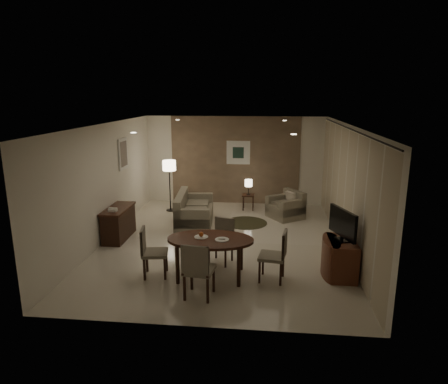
# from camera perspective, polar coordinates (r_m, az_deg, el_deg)

# --- Properties ---
(room_shell) EXTENTS (5.50, 7.00, 2.70)m
(room_shell) POSITION_cam_1_polar(r_m,az_deg,el_deg) (9.35, 0.13, 1.48)
(room_shell) COLOR beige
(room_shell) RESTS_ON ground
(taupe_accent) EXTENTS (3.96, 0.03, 2.70)m
(taupe_accent) POSITION_cam_1_polar(r_m,az_deg,el_deg) (12.37, 1.59, 4.52)
(taupe_accent) COLOR #7E644E
(taupe_accent) RESTS_ON wall_back
(curtain_wall) EXTENTS (0.08, 6.70, 2.58)m
(curtain_wall) POSITION_cam_1_polar(r_m,az_deg,el_deg) (9.09, 16.91, 0.32)
(curtain_wall) COLOR beige
(curtain_wall) RESTS_ON wall_right
(curtain_rod) EXTENTS (0.03, 6.80, 0.03)m
(curtain_rod) POSITION_cam_1_polar(r_m,az_deg,el_deg) (8.89, 17.51, 8.62)
(curtain_rod) COLOR black
(curtain_rod) RESTS_ON wall_right
(art_back_frame) EXTENTS (0.72, 0.03, 0.72)m
(art_back_frame) POSITION_cam_1_polar(r_m,az_deg,el_deg) (12.30, 2.05, 5.65)
(art_back_frame) COLOR silver
(art_back_frame) RESTS_ON wall_back
(art_back_canvas) EXTENTS (0.34, 0.01, 0.34)m
(art_back_canvas) POSITION_cam_1_polar(r_m,az_deg,el_deg) (12.28, 2.05, 5.64)
(art_back_canvas) COLOR #1B3126
(art_back_canvas) RESTS_ON wall_back
(art_left_frame) EXTENTS (0.03, 0.60, 0.80)m
(art_left_frame) POSITION_cam_1_polar(r_m,az_deg,el_deg) (10.64, -14.21, 5.31)
(art_left_frame) COLOR silver
(art_left_frame) RESTS_ON wall_left
(art_left_canvas) EXTENTS (0.01, 0.46, 0.64)m
(art_left_canvas) POSITION_cam_1_polar(r_m,az_deg,el_deg) (10.64, -14.13, 5.31)
(art_left_canvas) COLOR gray
(art_left_canvas) RESTS_ON wall_left
(downlight_nl) EXTENTS (0.10, 0.10, 0.01)m
(downlight_nl) POSITION_cam_1_polar(r_m,az_deg,el_deg) (7.30, -12.80, 8.27)
(downlight_nl) COLOR white
(downlight_nl) RESTS_ON ceiling
(downlight_nr) EXTENTS (0.10, 0.10, 0.01)m
(downlight_nr) POSITION_cam_1_polar(r_m,az_deg,el_deg) (6.93, 9.94, 8.12)
(downlight_nr) COLOR white
(downlight_nr) RESTS_ON ceiling
(downlight_fl) EXTENTS (0.10, 0.10, 0.01)m
(downlight_fl) POSITION_cam_1_polar(r_m,az_deg,el_deg) (10.76, -6.65, 10.20)
(downlight_fl) COLOR white
(downlight_fl) RESTS_ON ceiling
(downlight_fr) EXTENTS (0.10, 0.10, 0.01)m
(downlight_fr) POSITION_cam_1_polar(r_m,az_deg,el_deg) (10.52, 8.66, 10.06)
(downlight_fr) COLOR white
(downlight_fr) RESTS_ON ceiling
(console_desk) EXTENTS (0.48, 1.20, 0.75)m
(console_desk) POSITION_cam_1_polar(r_m,az_deg,el_deg) (9.80, -14.81, -4.32)
(console_desk) COLOR #442116
(console_desk) RESTS_ON floor
(telephone) EXTENTS (0.20, 0.14, 0.09)m
(telephone) POSITION_cam_1_polar(r_m,az_deg,el_deg) (9.41, -15.60, -2.42)
(telephone) COLOR white
(telephone) RESTS_ON console_desk
(tv_cabinet) EXTENTS (0.48, 0.90, 0.70)m
(tv_cabinet) POSITION_cam_1_polar(r_m,az_deg,el_deg) (7.92, 16.40, -9.01)
(tv_cabinet) COLOR brown
(tv_cabinet) RESTS_ON floor
(flat_tv) EXTENTS (0.36, 0.85, 0.60)m
(flat_tv) POSITION_cam_1_polar(r_m,az_deg,el_deg) (7.69, 16.59, -4.40)
(flat_tv) COLOR black
(flat_tv) RESTS_ON tv_cabinet
(dining_table) EXTENTS (1.61, 1.01, 0.75)m
(dining_table) POSITION_cam_1_polar(r_m,az_deg,el_deg) (7.56, -1.94, -9.35)
(dining_table) COLOR #442116
(dining_table) RESTS_ON floor
(chair_near) EXTENTS (0.54, 0.54, 0.99)m
(chair_near) POSITION_cam_1_polar(r_m,az_deg,el_deg) (6.82, -3.57, -10.92)
(chair_near) COLOR gray
(chair_near) RESTS_ON floor
(chair_far) EXTENTS (0.54, 0.54, 0.90)m
(chair_far) POSITION_cam_1_polar(r_m,az_deg,el_deg) (8.11, -0.49, -7.13)
(chair_far) COLOR gray
(chair_far) RESTS_ON floor
(chair_left) EXTENTS (0.52, 0.52, 0.94)m
(chair_left) POSITION_cam_1_polar(r_m,az_deg,el_deg) (7.65, -9.79, -8.49)
(chair_left) COLOR gray
(chair_left) RESTS_ON floor
(chair_right) EXTENTS (0.53, 0.53, 0.95)m
(chair_right) POSITION_cam_1_polar(r_m,az_deg,el_deg) (7.43, 6.86, -9.03)
(chair_right) COLOR gray
(chair_right) RESTS_ON floor
(plate_a) EXTENTS (0.26, 0.26, 0.02)m
(plate_a) POSITION_cam_1_polar(r_m,az_deg,el_deg) (7.48, -3.28, -6.42)
(plate_a) COLOR white
(plate_a) RESTS_ON dining_table
(plate_b) EXTENTS (0.26, 0.26, 0.02)m
(plate_b) POSITION_cam_1_polar(r_m,az_deg,el_deg) (7.34, -0.30, -6.81)
(plate_b) COLOR white
(plate_b) RESTS_ON dining_table
(fruit_apple) EXTENTS (0.09, 0.09, 0.09)m
(fruit_apple) POSITION_cam_1_polar(r_m,az_deg,el_deg) (7.47, -3.29, -6.04)
(fruit_apple) COLOR #B94715
(fruit_apple) RESTS_ON plate_a
(napkin) EXTENTS (0.12, 0.08, 0.03)m
(napkin) POSITION_cam_1_polar(r_m,az_deg,el_deg) (7.33, -0.30, -6.65)
(napkin) COLOR white
(napkin) RESTS_ON plate_b
(round_rug) EXTENTS (1.13, 1.13, 0.01)m
(round_rug) POSITION_cam_1_polar(r_m,az_deg,el_deg) (10.70, 3.15, -4.40)
(round_rug) COLOR #413D24
(round_rug) RESTS_ON floor
(sofa) EXTENTS (1.84, 1.04, 0.83)m
(sofa) POSITION_cam_1_polar(r_m,az_deg,el_deg) (10.47, -4.22, -2.47)
(sofa) COLOR gray
(sofa) RESTS_ON floor
(armchair) EXTENTS (1.12, 1.14, 0.74)m
(armchair) POSITION_cam_1_polar(r_m,az_deg,el_deg) (11.16, 8.77, -1.81)
(armchair) COLOR gray
(armchair) RESTS_ON floor
(side_table) EXTENTS (0.36, 0.36, 0.46)m
(side_table) POSITION_cam_1_polar(r_m,az_deg,el_deg) (11.88, 3.48, -1.43)
(side_table) COLOR black
(side_table) RESTS_ON floor
(table_lamp) EXTENTS (0.22, 0.22, 0.50)m
(table_lamp) POSITION_cam_1_polar(r_m,az_deg,el_deg) (11.76, 3.52, 0.82)
(table_lamp) COLOR #FFEAC1
(table_lamp) RESTS_ON side_table
(floor_lamp) EXTENTS (0.38, 0.38, 1.49)m
(floor_lamp) POSITION_cam_1_polar(r_m,az_deg,el_deg) (11.72, -7.74, 0.87)
(floor_lamp) COLOR #FFE5B7
(floor_lamp) RESTS_ON floor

